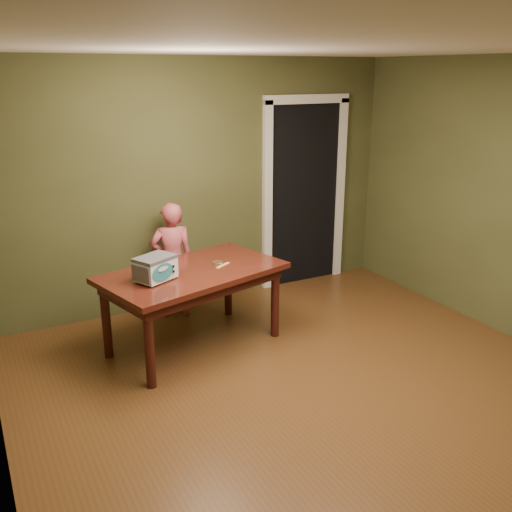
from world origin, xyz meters
The scene contains 8 objects.
floor centered at (0.00, 0.00, 0.00)m, with size 5.00×5.00×0.00m, color #573318.
room_shell centered at (0.00, 0.00, 1.71)m, with size 4.52×5.02×2.61m.
doorway centered at (1.30, 2.78, 1.06)m, with size 1.10×0.66×2.25m.
dining_table centered at (-0.53, 1.45, 0.65)m, with size 1.78×1.28×0.75m.
toy_oven centered at (-0.90, 1.35, 0.87)m, with size 0.40×0.35×0.21m.
baking_pan centered at (-0.26, 1.50, 0.76)m, with size 0.10×0.10×0.02m.
spatula centered at (-0.24, 1.43, 0.75)m, with size 0.18×0.03×0.01m, color #FFDB6E.
child centered at (-0.46, 2.20, 0.61)m, with size 0.44×0.29×1.21m, color #BF4E58.
Camera 1 is at (-2.27, -3.07, 2.45)m, focal length 40.00 mm.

